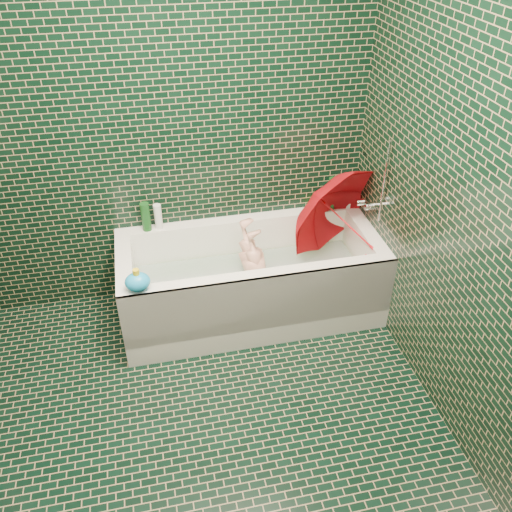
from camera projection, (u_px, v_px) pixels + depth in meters
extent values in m
plane|color=black|center=(209.00, 444.00, 2.89)|extent=(2.80, 2.80, 0.00)
plane|color=black|center=(164.00, 124.00, 3.28)|extent=(2.80, 0.00, 2.80)
plane|color=black|center=(485.00, 216.00, 2.40)|extent=(0.00, 2.80, 2.80)
cube|color=white|center=(251.00, 301.00, 3.74)|extent=(1.70, 0.75, 0.15)
cube|color=white|center=(241.00, 242.00, 3.84)|extent=(1.70, 0.10, 0.40)
cube|color=white|center=(262.00, 300.00, 3.33)|extent=(1.70, 0.10, 0.40)
cube|color=white|center=(364.00, 254.00, 3.73)|extent=(0.10, 0.55, 0.40)
cube|color=white|center=(128.00, 285.00, 3.44)|extent=(0.10, 0.55, 0.40)
cube|color=white|center=(263.00, 313.00, 3.34)|extent=(1.70, 0.02, 0.55)
cube|color=green|center=(251.00, 292.00, 3.70)|extent=(1.35, 0.47, 0.01)
cube|color=silver|center=(251.00, 275.00, 3.61)|extent=(1.48, 0.53, 0.00)
cylinder|color=silver|center=(375.00, 205.00, 3.51)|extent=(0.14, 0.05, 0.05)
cylinder|color=silver|center=(360.00, 202.00, 3.55)|extent=(0.05, 0.04, 0.04)
cylinder|color=silver|center=(384.00, 182.00, 3.30)|extent=(0.01, 0.01, 0.55)
imported|color=#DF9F8B|center=(259.00, 276.00, 3.59)|extent=(0.83, 0.33, 0.31)
imported|color=red|center=(347.00, 224.00, 3.53)|extent=(1.06, 1.10, 1.03)
imported|color=white|center=(352.00, 208.00, 3.84)|extent=(0.12, 0.12, 0.27)
imported|color=#4D1F74|center=(351.00, 207.00, 3.85)|extent=(0.10, 0.10, 0.21)
imported|color=#134518|center=(344.00, 207.00, 3.86)|extent=(0.16, 0.16, 0.17)
cylinder|color=#134518|center=(332.00, 194.00, 3.77)|extent=(0.06, 0.06, 0.24)
cylinder|color=silver|center=(340.00, 195.00, 3.80)|extent=(0.06, 0.06, 0.18)
cylinder|color=#134518|center=(146.00, 217.00, 3.55)|extent=(0.06, 0.06, 0.20)
cylinder|color=white|center=(158.00, 217.00, 3.58)|extent=(0.05, 0.05, 0.18)
ellipsoid|color=yellow|center=(313.00, 206.00, 3.81)|extent=(0.09, 0.07, 0.06)
sphere|color=yellow|center=(317.00, 200.00, 3.79)|extent=(0.04, 0.04, 0.04)
cone|color=orange|center=(320.00, 200.00, 3.80)|extent=(0.02, 0.02, 0.02)
ellipsoid|color=#188EDC|center=(138.00, 282.00, 3.05)|extent=(0.17, 0.15, 0.11)
cylinder|color=yellow|center=(136.00, 273.00, 3.01)|extent=(0.04, 0.04, 0.04)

